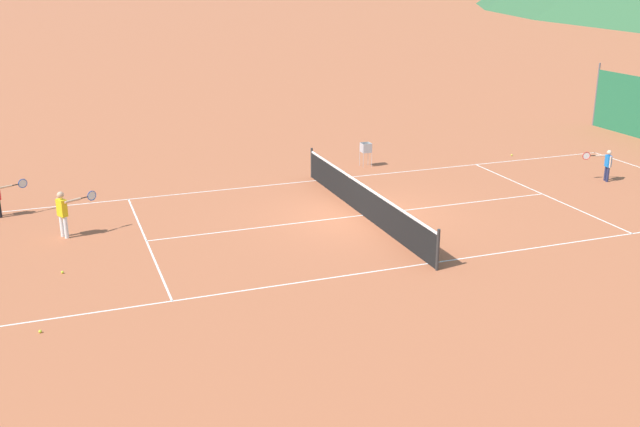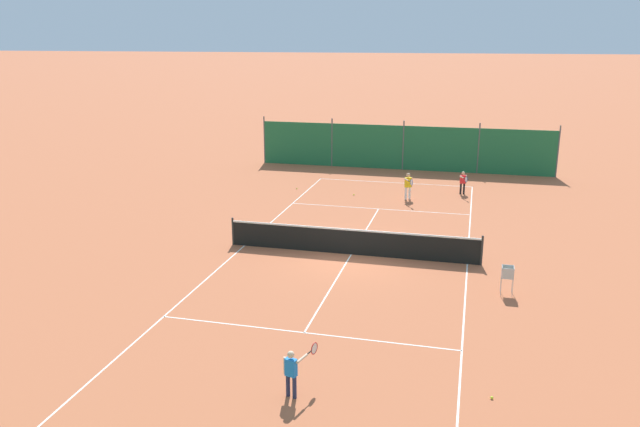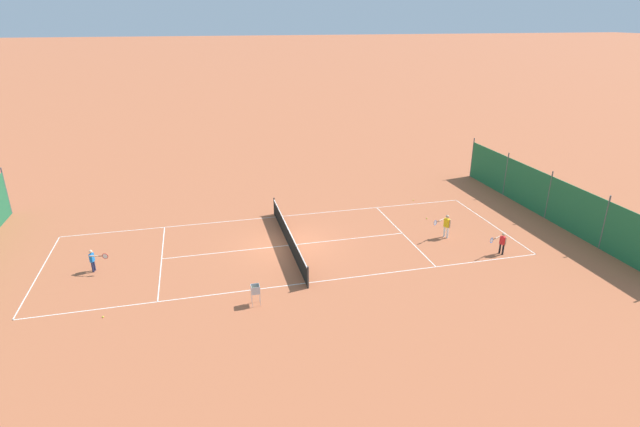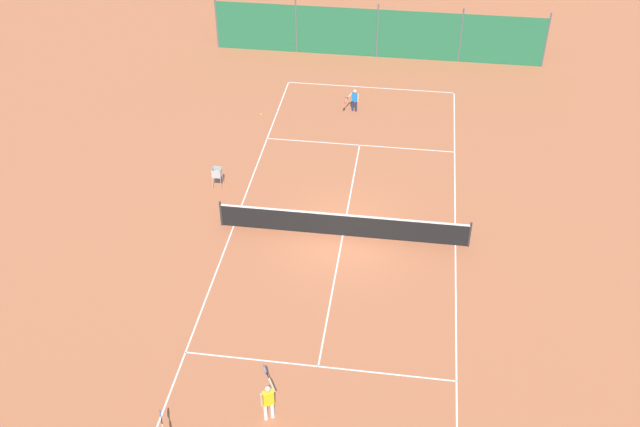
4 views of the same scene
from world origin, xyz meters
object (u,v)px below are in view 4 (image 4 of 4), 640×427
(player_near_baseline, at_px, (354,99))
(tennis_ball_service_box, at_px, (261,114))
(tennis_net, at_px, (343,225))
(player_near_service, at_px, (268,399))
(ball_hopper, at_px, (217,174))

(player_near_baseline, xyz_separation_m, tennis_ball_service_box, (-4.23, -0.92, -0.62))
(tennis_net, height_order, player_near_service, player_near_service)
(player_near_baseline, relative_size, tennis_ball_service_box, 16.72)
(tennis_net, xyz_separation_m, tennis_ball_service_box, (-4.79, 8.45, -0.47))
(tennis_net, relative_size, tennis_ball_service_box, 139.09)
(player_near_service, distance_m, player_near_baseline, 17.80)
(player_near_service, bearing_deg, tennis_net, 82.54)
(tennis_net, distance_m, player_near_service, 8.49)
(ball_hopper, bearing_deg, player_near_service, -68.79)
(tennis_ball_service_box, bearing_deg, tennis_net, -60.44)
(player_near_service, height_order, ball_hopper, player_near_service)
(tennis_net, height_order, player_near_baseline, player_near_baseline)
(tennis_ball_service_box, bearing_deg, ball_hopper, -94.74)
(player_near_baseline, relative_size, ball_hopper, 1.24)
(tennis_net, height_order, tennis_ball_service_box, tennis_net)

